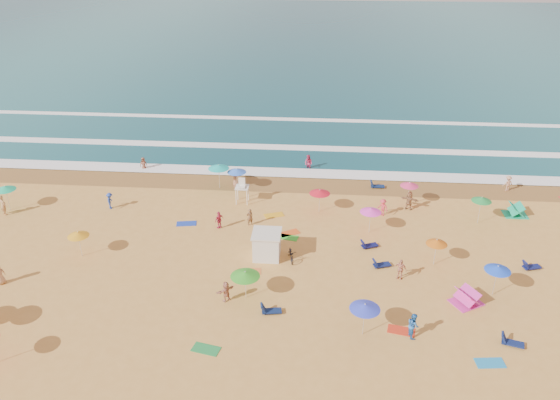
{
  "coord_description": "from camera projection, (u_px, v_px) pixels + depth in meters",
  "views": [
    {
      "loc": [
        4.09,
        -36.21,
        23.14
      ],
      "look_at": [
        0.73,
        6.0,
        1.5
      ],
      "focal_mm": 35.0,
      "sensor_mm": 36.0,
      "label": 1
    }
  ],
  "objects": [
    {
      "name": "lifeguard_stand",
      "position": [
        242.0,
        192.0,
        49.97
      ],
      "size": [
        1.2,
        1.2,
        2.1
      ],
      "primitive_type": null,
      "color": "white",
      "rests_on": "ground"
    },
    {
      "name": "ground",
      "position": [
        265.0,
        251.0,
        42.96
      ],
      "size": [
        220.0,
        220.0,
        0.0
      ],
      "primitive_type": "plane",
      "color": "gold",
      "rests_on": "ground"
    },
    {
      "name": "bicycle",
      "position": [
        291.0,
        254.0,
        41.66
      ],
      "size": [
        0.97,
        1.98,
        0.99
      ],
      "primitive_type": "imported",
      "rotation": [
        0.0,
        0.0,
        0.17
      ],
      "color": "black",
      "rests_on": "ground"
    },
    {
      "name": "cabana_roof",
      "position": [
        267.0,
        233.0,
        41.35
      ],
      "size": [
        2.2,
        2.2,
        0.12
      ],
      "primitive_type": "cube",
      "color": "silver",
      "rests_on": "cabana"
    },
    {
      "name": "ocean",
      "position": [
        305.0,
        42.0,
        117.53
      ],
      "size": [
        220.0,
        140.0,
        0.18
      ],
      "primitive_type": "cube",
      "color": "#0C4756",
      "rests_on": "ground"
    },
    {
      "name": "beach_umbrellas",
      "position": [
        261.0,
        228.0,
        42.02
      ],
      "size": [
        53.02,
        26.36,
        0.72
      ],
      "color": "#E5326E",
      "rests_on": "ground"
    },
    {
      "name": "loungers",
      "position": [
        376.0,
        265.0,
        40.9
      ],
      "size": [
        61.24,
        22.53,
        0.34
      ],
      "color": "#0E1D4A",
      "rests_on": "ground"
    },
    {
      "name": "surf_foam",
      "position": [
        284.0,
        150.0,
        61.84
      ],
      "size": [
        200.0,
        18.7,
        0.05
      ],
      "color": "white",
      "rests_on": "ground"
    },
    {
      "name": "popup_tents",
      "position": [
        495.0,
        246.0,
        42.45
      ],
      "size": [
        9.4,
        15.11,
        1.2
      ],
      "color": "#DA309F",
      "rests_on": "ground"
    },
    {
      "name": "beachgoers",
      "position": [
        283.0,
        213.0,
        47.01
      ],
      "size": [
        46.72,
        26.38,
        2.11
      ],
      "color": "tan",
      "rests_on": "ground"
    },
    {
      "name": "cabana",
      "position": [
        267.0,
        245.0,
        41.83
      ],
      "size": [
        2.0,
        2.0,
        2.0
      ],
      "primitive_type": "cube",
      "color": "silver",
      "rests_on": "ground"
    },
    {
      "name": "wet_sand",
      "position": [
        278.0,
        183.0,
        54.06
      ],
      "size": [
        220.0,
        220.0,
        0.0
      ],
      "primitive_type": "plane",
      "color": "olive",
      "rests_on": "ground"
    },
    {
      "name": "towels",
      "position": [
        289.0,
        263.0,
        41.47
      ],
      "size": [
        53.96,
        23.75,
        0.03
      ],
      "color": "red",
      "rests_on": "ground"
    }
  ]
}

